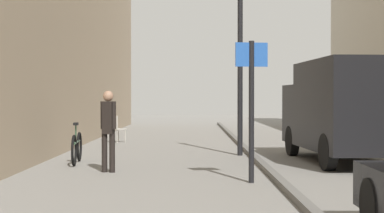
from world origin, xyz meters
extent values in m
plane|color=gray|center=(0.00, 12.00, 0.00)|extent=(80.00, 80.00, 0.00)
cube|color=#615F5B|center=(1.58, 12.00, 0.06)|extent=(0.16, 40.00, 0.12)
cylinder|color=black|center=(-1.67, 9.64, 0.40)|extent=(0.12, 0.12, 0.80)
cylinder|color=black|center=(-1.83, 9.68, 0.40)|extent=(0.12, 0.12, 0.80)
cube|color=black|center=(-1.75, 9.66, 1.14)|extent=(0.26, 0.23, 0.68)
cylinder|color=black|center=(-1.63, 9.63, 1.19)|extent=(0.10, 0.10, 0.58)
cylinder|color=black|center=(-1.87, 9.69, 1.19)|extent=(0.10, 0.10, 0.58)
sphere|color=#9E755B|center=(-1.75, 9.66, 1.60)|extent=(0.22, 0.22, 0.22)
cube|color=black|center=(3.75, 11.02, 1.39)|extent=(2.21, 3.61, 2.09)
cube|color=black|center=(3.61, 13.44, 1.12)|extent=(2.09, 1.47, 1.57)
cube|color=black|center=(3.58, 13.92, 1.47)|extent=(1.69, 0.14, 0.69)
cylinder|color=black|center=(2.71, 13.25, 0.40)|extent=(0.27, 0.81, 0.80)
cylinder|color=black|center=(4.53, 13.36, 0.40)|extent=(0.27, 0.81, 0.80)
cylinder|color=black|center=(2.91, 9.92, 0.40)|extent=(0.27, 0.81, 0.80)
cylinder|color=black|center=(2.10, 4.15, 0.32)|extent=(0.21, 0.64, 0.64)
cylinder|color=black|center=(1.09, 8.15, 1.30)|extent=(0.10, 0.10, 2.60)
cube|color=#2659B2|center=(1.09, 8.15, 2.35)|extent=(0.60, 0.11, 0.44)
cylinder|color=black|center=(1.30, 13.25, 2.25)|extent=(0.14, 0.14, 4.50)
torus|color=black|center=(-2.77, 11.79, 0.36)|extent=(0.12, 0.72, 0.72)
torus|color=black|center=(-2.69, 10.75, 0.36)|extent=(0.12, 0.72, 0.72)
cylinder|color=#335138|center=(-2.73, 11.27, 0.51)|extent=(0.12, 0.95, 0.05)
cylinder|color=#335138|center=(-2.71, 11.08, 0.73)|extent=(0.04, 0.04, 0.40)
cube|color=black|center=(-2.71, 11.08, 0.95)|extent=(0.12, 0.25, 0.06)
cylinder|color=#B7B2A8|center=(-2.61, 18.10, 0.23)|extent=(0.04, 0.04, 0.45)
cylinder|color=#B7B2A8|center=(-2.33, 17.84, 0.23)|extent=(0.04, 0.04, 0.45)
cylinder|color=#B7B2A8|center=(-2.86, 17.82, 0.23)|extent=(0.04, 0.04, 0.45)
cylinder|color=#B7B2A8|center=(-2.59, 17.57, 0.23)|extent=(0.04, 0.04, 0.45)
cube|color=#B7B2A8|center=(-2.60, 17.83, 0.47)|extent=(0.62, 0.62, 0.04)
cube|color=#B7B2A8|center=(-2.73, 17.69, 0.71)|extent=(0.35, 0.33, 0.45)
camera|label=1|loc=(0.00, -2.54, 1.56)|focal=54.71mm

